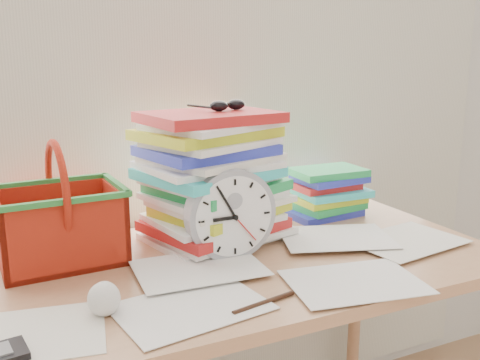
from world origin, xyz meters
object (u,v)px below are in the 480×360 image
clock (231,214)px  basket (58,203)px  desk (225,288)px  paper_stack (213,177)px  book_stack (326,192)px

clock → basket: 0.42m
desk → clock: clock is taller
basket → paper_stack: bearing=-3.9°
paper_stack → clock: 0.17m
paper_stack → basket: bearing=179.1°
desk → clock: bearing=27.7°
paper_stack → clock: size_ratio=1.59×
paper_stack → desk: bearing=-102.4°
paper_stack → clock: (-0.02, -0.15, -0.06)m
book_stack → basket: 0.82m
clock → book_stack: size_ratio=0.91×
desk → clock: 0.19m
book_stack → desk: bearing=-153.3°
desk → basket: (-0.37, 0.17, 0.22)m
clock → basket: basket is taller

